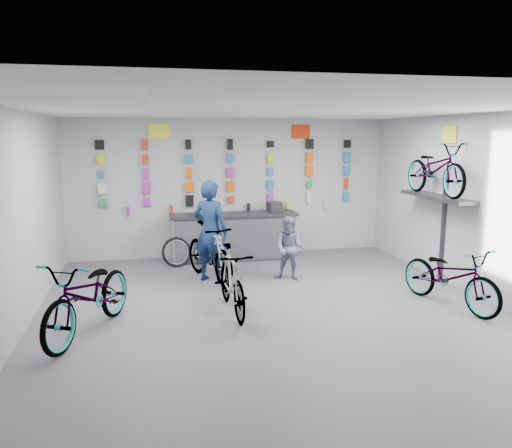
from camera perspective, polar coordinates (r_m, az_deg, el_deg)
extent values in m
plane|color=#4B4B50|center=(7.52, 2.23, -10.47)|extent=(8.00, 8.00, 0.00)
plane|color=white|center=(7.05, 2.40, 13.00)|extent=(8.00, 8.00, 0.00)
plane|color=#BABABD|center=(11.02, -2.99, 4.15)|extent=(7.00, 0.00, 7.00)
plane|color=#BABABD|center=(3.53, 19.28, -9.46)|extent=(7.00, 0.00, 7.00)
plane|color=#BABABD|center=(7.11, -26.11, -0.19)|extent=(0.00, 8.00, 8.00)
plane|color=#BABABD|center=(8.70, 25.22, 1.59)|extent=(0.00, 8.00, 8.00)
cube|color=black|center=(10.74, -2.54, -1.67)|extent=(2.60, 0.60, 0.90)
cube|color=silver|center=(10.44, -2.26, -1.84)|extent=(2.60, 0.02, 0.90)
cube|color=silver|center=(10.30, -9.40, -2.14)|extent=(0.04, 0.04, 0.96)
cube|color=silver|center=(10.74, 4.58, -1.53)|extent=(0.04, 0.04, 0.96)
cube|color=black|center=(10.65, -2.57, 1.07)|extent=(2.70, 0.66, 0.06)
cube|color=#1F8E4B|center=(10.87, -17.11, 2.30)|extent=(0.16, 0.06, 0.16)
cube|color=purple|center=(10.83, -12.36, 2.49)|extent=(0.15, 0.06, 0.16)
cube|color=black|center=(10.87, -7.61, 2.66)|extent=(0.17, 0.06, 0.24)
cube|color=red|center=(10.98, -2.92, 2.82)|extent=(0.14, 0.06, 0.14)
cube|color=purple|center=(11.16, 1.65, 2.95)|extent=(0.12, 0.06, 0.22)
cube|color=silver|center=(11.41, 6.04, 3.05)|extent=(0.11, 0.06, 0.24)
cube|color=teal|center=(11.72, 10.23, 3.14)|extent=(0.13, 0.06, 0.20)
cube|color=silver|center=(10.83, -17.20, 3.88)|extent=(0.18, 0.06, 0.22)
cube|color=purple|center=(10.79, -12.42, 4.07)|extent=(0.18, 0.06, 0.23)
cube|color=#F85601|center=(10.83, -7.65, 4.24)|extent=(0.17, 0.06, 0.20)
cube|color=#F85601|center=(10.94, -2.93, 4.37)|extent=(0.15, 0.06, 0.22)
cube|color=teal|center=(11.13, 1.66, 4.48)|extent=(0.14, 0.06, 0.23)
cube|color=#1F8E4B|center=(11.38, 6.07, 4.55)|extent=(0.12, 0.06, 0.16)
cube|color=red|center=(11.69, 10.27, 4.60)|extent=(0.09, 0.06, 0.23)
cube|color=teal|center=(10.81, -17.28, 5.46)|extent=(0.10, 0.06, 0.14)
cube|color=purple|center=(10.77, -12.48, 5.66)|extent=(0.12, 0.06, 0.22)
cube|color=#F85601|center=(10.81, -7.68, 5.82)|extent=(0.11, 0.06, 0.23)
cube|color=purple|center=(10.92, -2.95, 5.94)|extent=(0.16, 0.06, 0.20)
cube|color=teal|center=(11.10, 1.66, 6.02)|extent=(0.12, 0.06, 0.17)
cube|color=#F85601|center=(11.35, 6.10, 6.06)|extent=(0.17, 0.06, 0.23)
cube|color=teal|center=(11.67, 10.32, 6.06)|extent=(0.15, 0.06, 0.21)
cube|color=#D6DB0E|center=(10.79, -17.36, 7.04)|extent=(0.14, 0.06, 0.18)
cube|color=red|center=(10.75, -12.54, 7.25)|extent=(0.14, 0.06, 0.20)
cube|color=teal|center=(10.79, -7.72, 7.41)|extent=(0.17, 0.06, 0.18)
cube|color=teal|center=(10.90, -2.96, 7.51)|extent=(0.12, 0.06, 0.20)
cube|color=#D6DB0E|center=(11.08, 1.67, 7.57)|extent=(0.12, 0.06, 0.20)
cube|color=#F85601|center=(11.34, 6.13, 7.57)|extent=(0.15, 0.06, 0.22)
cube|color=teal|center=(11.65, 10.37, 7.53)|extent=(0.17, 0.06, 0.22)
cube|color=black|center=(10.78, -17.45, 8.63)|extent=(0.18, 0.06, 0.19)
cube|color=red|center=(10.74, -12.61, 8.85)|extent=(0.13, 0.06, 0.22)
cube|color=black|center=(10.78, -7.76, 9.00)|extent=(0.12, 0.06, 0.21)
cube|color=black|center=(10.89, -2.98, 9.09)|extent=(0.12, 0.06, 0.23)
cube|color=black|center=(11.07, 1.68, 9.12)|extent=(0.14, 0.06, 0.14)
cube|color=black|center=(11.33, 6.16, 9.09)|extent=(0.17, 0.06, 0.22)
cube|color=black|center=(11.64, 10.41, 9.01)|extent=(0.15, 0.06, 0.17)
cylinder|color=purple|center=(10.84, -14.44, 1.51)|extent=(0.07, 0.07, 0.16)
cylinder|color=red|center=(10.84, -9.69, 1.69)|extent=(0.07, 0.07, 0.16)
cylinder|color=black|center=(11.05, -0.85, 1.99)|extent=(0.07, 0.07, 0.16)
cylinder|color=#D6DB0E|center=(11.27, 3.64, 2.12)|extent=(0.07, 0.07, 0.16)
cylinder|color=silver|center=(11.55, 7.94, 2.24)|extent=(0.07, 0.07, 0.16)
cube|color=#333338|center=(9.56, 19.92, 2.94)|extent=(0.38, 1.90, 0.06)
cube|color=#333338|center=(9.73, 20.63, -0.26)|extent=(0.04, 0.10, 2.00)
cube|color=#FFF92D|center=(10.79, -11.04, 10.34)|extent=(0.42, 0.02, 0.30)
cube|color=red|center=(11.31, 5.12, 10.47)|extent=(0.42, 0.02, 0.30)
cube|color=#FFF92D|center=(9.59, 21.25, 9.48)|extent=(0.02, 0.40, 0.30)
imported|color=gray|center=(7.07, -18.49, -7.74)|extent=(1.52, 2.17, 1.08)
imported|color=gray|center=(7.50, -2.78, -6.47)|extent=(0.53, 1.70, 1.01)
imported|color=gray|center=(8.35, 21.34, -5.56)|extent=(1.12, 1.96, 0.98)
imported|color=gray|center=(9.17, -5.34, -3.20)|extent=(1.07, 1.85, 1.07)
imported|color=gray|center=(9.48, 19.85, 5.95)|extent=(0.63, 1.80, 0.95)
imported|color=#102246|center=(9.07, -5.21, -0.82)|extent=(0.81, 0.76, 1.86)
imported|color=slate|center=(9.19, 3.89, -2.80)|extent=(0.72, 0.67, 1.19)
torus|color=black|center=(10.26, -9.07, -3.19)|extent=(0.65, 0.34, 0.62)
torus|color=silver|center=(10.26, -9.07, -3.19)|extent=(0.52, 0.25, 0.50)
cube|color=black|center=(10.81, 2.14, 1.96)|extent=(0.32, 0.34, 0.22)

